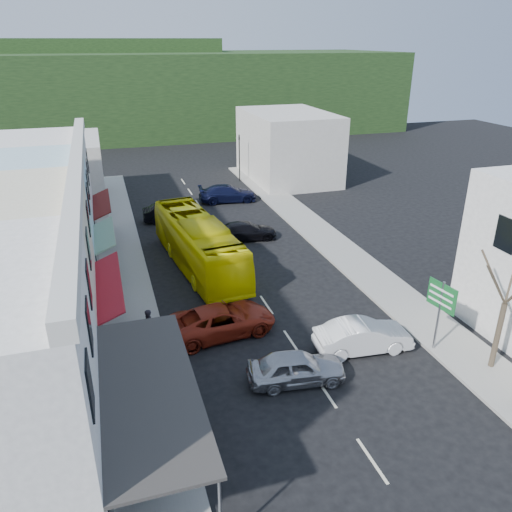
# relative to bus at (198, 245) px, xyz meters

# --- Properties ---
(ground) EXTENTS (120.00, 120.00, 0.00)m
(ground) POSITION_rel_bus_xyz_m (2.63, -10.24, -1.55)
(ground) COLOR black
(ground) RESTS_ON ground
(sidewalk_left) EXTENTS (3.00, 52.00, 0.15)m
(sidewalk_left) POSITION_rel_bus_xyz_m (-4.87, -0.24, -1.48)
(sidewalk_left) COLOR gray
(sidewalk_left) RESTS_ON ground
(sidewalk_right) EXTENTS (3.00, 52.00, 0.15)m
(sidewalk_right) POSITION_rel_bus_xyz_m (10.13, -0.24, -1.48)
(sidewalk_right) COLOR gray
(sidewalk_right) RESTS_ON ground
(shopfront_row) EXTENTS (8.25, 30.00, 8.00)m
(shopfront_row) POSITION_rel_bus_xyz_m (-9.87, -5.24, 2.45)
(shopfront_row) COLOR beige
(shopfront_row) RESTS_ON ground
(distant_block_left) EXTENTS (8.00, 10.00, 6.00)m
(distant_block_left) POSITION_rel_bus_xyz_m (-9.37, 16.76, 1.45)
(distant_block_left) COLOR #B7B2A8
(distant_block_left) RESTS_ON ground
(distant_block_right) EXTENTS (8.00, 12.00, 7.00)m
(distant_block_right) POSITION_rel_bus_xyz_m (13.63, 19.76, 1.95)
(distant_block_right) COLOR #B7B2A8
(distant_block_right) RESTS_ON ground
(hillside) EXTENTS (80.00, 26.00, 14.00)m
(hillside) POSITION_rel_bus_xyz_m (1.17, 54.85, 5.18)
(hillside) COLOR black
(hillside) RESTS_ON ground
(bus) EXTENTS (3.83, 11.81, 3.10)m
(bus) POSITION_rel_bus_xyz_m (0.00, 0.00, 0.00)
(bus) COLOR yellow
(bus) RESTS_ON ground
(car_silver) EXTENTS (4.59, 2.32, 1.40)m
(car_silver) POSITION_rel_bus_xyz_m (1.68, -13.20, -0.85)
(car_silver) COLOR #AFAFB4
(car_silver) RESTS_ON ground
(car_white) EXTENTS (4.54, 2.17, 1.40)m
(car_white) POSITION_rel_bus_xyz_m (5.64, -11.89, -0.85)
(car_white) COLOR silver
(car_white) RESTS_ON ground
(car_red) EXTENTS (4.79, 2.42, 1.40)m
(car_red) POSITION_rel_bus_xyz_m (-0.50, -8.40, -0.85)
(car_red) COLOR maroon
(car_red) RESTS_ON ground
(car_black_near) EXTENTS (4.64, 2.20, 1.40)m
(car_black_near) POSITION_rel_bus_xyz_m (4.38, 3.85, -0.85)
(car_black_near) COLOR black
(car_black_near) RESTS_ON ground
(car_black_far) EXTENTS (4.49, 2.04, 1.40)m
(car_black_far) POSITION_rel_bus_xyz_m (-0.43, 9.71, -0.85)
(car_black_far) COLOR black
(car_black_far) RESTS_ON ground
(car_navy_far) EXTENTS (4.65, 2.24, 1.40)m
(car_navy_far) POSITION_rel_bus_xyz_m (5.41, 13.50, -0.85)
(car_navy_far) COLOR black
(car_navy_far) RESTS_ON ground
(pedestrian_left) EXTENTS (0.60, 0.71, 1.70)m
(pedestrian_left) POSITION_rel_bus_xyz_m (-4.09, -8.27, -0.55)
(pedestrian_left) COLOR black
(pedestrian_left) RESTS_ON sidewalk_left
(direction_sign) EXTENTS (0.76, 1.74, 3.72)m
(direction_sign) POSITION_rel_bus_xyz_m (8.92, -12.96, 0.31)
(direction_sign) COLOR #155D27
(direction_sign) RESTS_ON ground
(street_tree) EXTENTS (3.71, 3.71, 6.78)m
(street_tree) POSITION_rel_bus_xyz_m (10.57, -14.98, 1.84)
(street_tree) COLOR #3A2F22
(street_tree) RESTS_ON ground
(traffic_signal) EXTENTS (1.13, 1.30, 4.88)m
(traffic_signal) POSITION_rel_bus_xyz_m (8.43, 20.19, 0.89)
(traffic_signal) COLOR black
(traffic_signal) RESTS_ON ground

